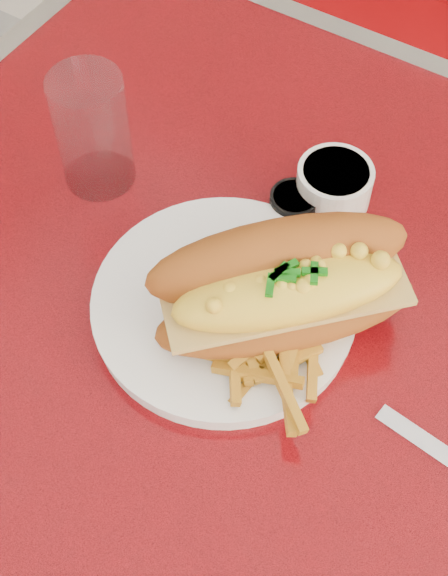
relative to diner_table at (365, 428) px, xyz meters
The scene contains 9 objects.
ground 0.61m from the diner_table, ahead, with size 8.00×8.00×0.00m, color beige.
diner_table is the anchor object (origin of this frame).
dinner_plate 0.24m from the diner_table, 166.26° to the right, with size 0.27×0.27×0.02m.
mac_hoagie 0.25m from the diner_table, 167.90° to the right, with size 0.26×0.26×0.11m.
fries_pile 0.23m from the diner_table, 148.76° to the right, with size 0.12×0.11×0.03m, color gold, non-canonical shape.
fork 0.21m from the diner_table, 165.91° to the right, with size 0.03×0.15×0.00m.
gravy_ramekin 0.27m from the diner_table, 133.83° to the left, with size 0.09×0.09×0.04m.
sauce_cup_left 0.26m from the diner_table, 147.31° to the left, with size 0.06×0.06×0.03m.
water_tumbler 0.44m from the diner_table, behind, with size 0.08×0.08×0.13m, color #AAC9DB.
Camera 1 is at (0.06, -0.39, 1.43)m, focal length 50.00 mm.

